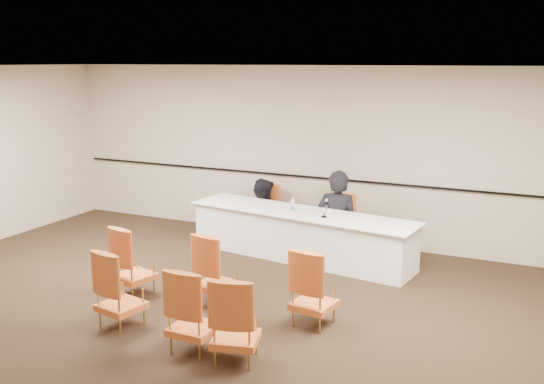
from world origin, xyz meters
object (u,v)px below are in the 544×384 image
at_px(aud_chair_back_mid, 193,309).
at_px(aud_chair_front_right, 314,287).
at_px(panelist_main_chair, 337,224).
at_px(aud_chair_front_mid, 216,269).
at_px(coffee_cup, 329,214).
at_px(water_bottle, 293,205).
at_px(panelist_second, 263,224).
at_px(panelist_main, 337,228).
at_px(aud_chair_front_left, 134,260).
at_px(drinking_glass, 311,212).
at_px(panel_table, 301,235).
at_px(panelist_second_chair, 263,212).
at_px(aud_chair_back_right, 236,319).
at_px(microphone, 324,209).
at_px(aud_chair_back_left, 121,288).

bearing_deg(aud_chair_back_mid, aud_chair_front_right, 51.06).
xyz_separation_m(panelist_main_chair, aud_chair_front_mid, (-0.70, -2.68, 0.00)).
height_order(coffee_cup, aud_chair_front_mid, aud_chair_front_mid).
bearing_deg(water_bottle, panelist_second, 139.75).
xyz_separation_m(panelist_main, aud_chair_front_left, (-1.86, -2.87, 0.06)).
relative_size(drinking_glass, aud_chair_front_left, 0.11).
xyz_separation_m(panel_table, drinking_glass, (0.22, -0.14, 0.43)).
xyz_separation_m(panelist_second_chair, aud_chair_back_mid, (1.17, -4.10, 0.00)).
distance_m(aud_chair_front_left, aud_chair_front_right, 2.53).
distance_m(coffee_cup, aud_chair_front_right, 2.14).
distance_m(panelist_main_chair, water_bottle, 0.88).
height_order(panelist_second, aud_chair_back_right, panelist_second).
bearing_deg(aud_chair_front_mid, microphone, 80.42).
distance_m(panelist_second_chair, aud_chair_back_mid, 4.26).
height_order(panelist_main, coffee_cup, panelist_main).
height_order(panelist_main_chair, aud_chair_front_mid, same).
height_order(panelist_main, water_bottle, panelist_main).
distance_m(panelist_second, aud_chair_back_mid, 4.27).
bearing_deg(panelist_main, panel_table, 44.61).
height_order(panelist_second, drinking_glass, panelist_second).
distance_m(water_bottle, aud_chair_back_right, 3.49).
height_order(aud_chair_front_right, aud_chair_back_right, same).
distance_m(aud_chair_front_left, aud_chair_front_mid, 1.18).
bearing_deg(panelist_main, panelist_main_chair, 180.00).
bearing_deg(microphone, aud_chair_back_right, -93.77).
xyz_separation_m(panelist_main, aud_chair_front_right, (0.66, -2.74, 0.06)).
xyz_separation_m(aud_chair_front_right, aud_chair_back_right, (-0.40, -1.19, 0.00)).
xyz_separation_m(panelist_second, aud_chair_front_right, (2.10, -2.93, 0.20)).
xyz_separation_m(panelist_main_chair, water_bottle, (-0.55, -0.56, 0.39)).
relative_size(panelist_main, coffee_cup, 13.66).
bearing_deg(water_bottle, microphone, -10.86).
relative_size(aud_chair_front_mid, aud_chair_front_right, 1.00).
bearing_deg(panelist_second_chair, aud_chair_front_mid, -67.87).
bearing_deg(panelist_second, drinking_glass, 162.85).
bearing_deg(panelist_second, aud_chair_back_right, 129.70).
distance_m(panel_table, microphone, 0.70).
xyz_separation_m(panel_table, panelist_main, (0.43, 0.51, 0.04)).
bearing_deg(water_bottle, aud_chair_back_right, -76.51).
xyz_separation_m(panelist_second_chair, aud_chair_front_right, (2.10, -2.93, 0.00)).
bearing_deg(panelist_main, aud_chair_back_left, 65.04).
bearing_deg(coffee_cup, panelist_second, 150.02).
height_order(panelist_second_chair, aud_chair_back_right, same).
relative_size(panelist_main, aud_chair_back_left, 2.00).
relative_size(panel_table, coffee_cup, 27.02).
relative_size(panelist_second, coffee_cup, 11.65).
relative_size(aud_chair_back_left, aud_chair_back_mid, 1.00).
xyz_separation_m(panelist_second_chair, drinking_glass, (1.23, -0.84, 0.33)).
height_order(coffee_cup, aud_chair_back_mid, aud_chair_back_mid).
relative_size(microphone, aud_chair_back_left, 0.28).
bearing_deg(microphone, drinking_glass, 166.46).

